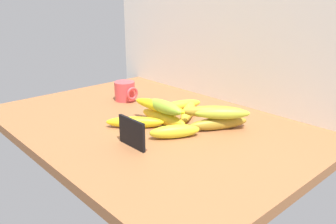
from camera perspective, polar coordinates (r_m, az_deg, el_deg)
name	(u,v)px	position (r cm, az deg, el deg)	size (l,w,h in cm)	color
counter_top	(149,126)	(117.30, -3.16, -2.35)	(110.00, 76.00, 3.00)	#935B35
back_wall	(227,19)	(137.44, 9.67, 14.96)	(130.00, 2.00, 70.00)	silver
chalkboard_sign	(132,134)	(97.57, -5.95, -3.62)	(11.00, 1.80, 8.40)	black
coffee_mug	(125,91)	(140.20, -7.08, 3.44)	(9.64, 8.14, 7.62)	#DF4549
banana_0	(188,112)	(120.93, 3.33, 0.05)	(20.08, 3.89, 3.89)	gold
banana_1	(179,106)	(127.04, 1.79, 1.02)	(18.86, 3.84, 3.84)	yellow
banana_2	(175,131)	(103.59, 1.12, -3.21)	(15.51, 4.08, 4.08)	yellow
banana_3	(163,118)	(114.40, -0.80, -0.95)	(19.65, 4.27, 4.27)	yellow
banana_4	(135,122)	(111.82, -5.47, -1.69)	(18.67, 3.67, 3.67)	yellow
banana_5	(219,123)	(111.15, 8.33, -1.87)	(19.65, 3.94, 3.94)	olive
banana_6	(164,107)	(111.70, -0.66, 0.86)	(15.83, 4.25, 4.25)	#8FB532
banana_7	(159,106)	(113.46, -1.45, 0.98)	(20.87, 3.61, 3.61)	yellow
banana_8	(214,112)	(109.71, 7.58, 0.07)	(19.93, 3.91, 3.91)	#AA8527
banana_9	(222,113)	(108.92, 8.95, -0.23)	(17.32, 3.58, 3.58)	#ABBF32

